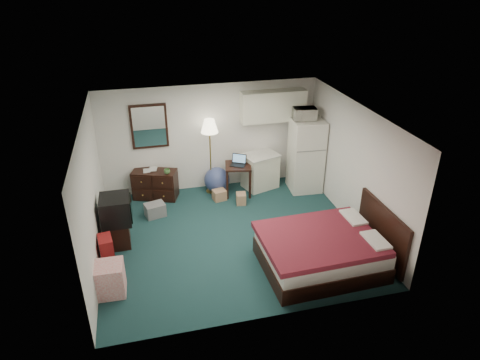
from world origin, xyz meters
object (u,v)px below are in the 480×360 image
object	(u,v)px
floor_lamp	(210,157)
bed	(321,252)
dresser	(155,184)
kitchen_counter	(260,171)
fridge	(306,155)
tv_stand	(116,233)
desk	(238,179)
suitcase	(107,252)

from	to	relation	value
floor_lamp	bed	bearing A→B (deg)	-67.36
dresser	kitchen_counter	size ratio (longest dim) A/B	1.20
dresser	fridge	world-z (taller)	fridge
floor_lamp	fridge	size ratio (longest dim) A/B	1.04
fridge	tv_stand	size ratio (longest dim) A/B	3.24
tv_stand	bed	bearing A→B (deg)	-25.32
dresser	kitchen_counter	bearing A→B (deg)	17.85
fridge	bed	xyz separation A→B (m)	(-0.83, -2.88, -0.54)
tv_stand	floor_lamp	bearing A→B (deg)	36.83
floor_lamp	fridge	bearing A→B (deg)	-9.58
dresser	desk	size ratio (longest dim) A/B	1.34
dresser	tv_stand	xyz separation A→B (m)	(-0.85, -1.70, -0.09)
dresser	tv_stand	size ratio (longest dim) A/B	1.85
dresser	kitchen_counter	xyz separation A→B (m)	(2.48, -0.07, 0.08)
dresser	floor_lamp	bearing A→B (deg)	18.47
bed	tv_stand	xyz separation A→B (m)	(-3.51, 1.57, -0.08)
dresser	fridge	xyz separation A→B (m)	(3.48, -0.39, 0.53)
desk	fridge	world-z (taller)	fridge
desk	kitchen_counter	size ratio (longest dim) A/B	0.89
fridge	floor_lamp	bearing A→B (deg)	174.35
bed	floor_lamp	bearing A→B (deg)	110.98
kitchen_counter	floor_lamp	bearing A→B (deg)	159.79
dresser	floor_lamp	world-z (taller)	floor_lamp
dresser	bed	bearing A→B (deg)	-31.52
floor_lamp	kitchen_counter	bearing A→B (deg)	-2.29
kitchen_counter	tv_stand	world-z (taller)	kitchen_counter
kitchen_counter	suitcase	world-z (taller)	kitchen_counter
dresser	floor_lamp	size ratio (longest dim) A/B	0.55
kitchen_counter	fridge	bearing A→B (deg)	-35.68
floor_lamp	suitcase	size ratio (longest dim) A/B	3.01
dresser	floor_lamp	xyz separation A→B (m)	(1.30, -0.02, 0.56)
desk	bed	bearing A→B (deg)	-64.84
dresser	fridge	size ratio (longest dim) A/B	0.57
dresser	desk	distance (m)	1.91
tv_stand	suitcase	world-z (taller)	suitcase
floor_lamp	desk	xyz separation A→B (m)	(0.59, -0.24, -0.53)
dresser	bed	size ratio (longest dim) A/B	0.49
fridge	bed	world-z (taller)	fridge
suitcase	desk	bearing A→B (deg)	27.06
kitchen_counter	fridge	world-z (taller)	fridge
kitchen_counter	suitcase	size ratio (longest dim) A/B	1.38
fridge	bed	size ratio (longest dim) A/B	0.86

